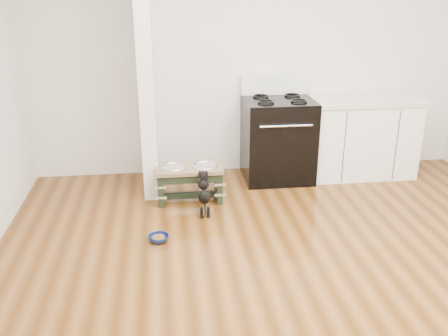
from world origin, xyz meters
TOP-DOWN VIEW (x-y plane):
  - ground at (0.00, 0.00)m, footprint 5.00×5.00m
  - room_shell at (0.00, 0.00)m, footprint 5.00×5.00m
  - partition_wall at (-1.18, 2.10)m, footprint 0.15×0.80m
  - oven_range at (0.25, 2.16)m, footprint 0.76×0.69m
  - cabinet_run at (1.23, 2.18)m, footprint 1.24×0.64m
  - dog_feeder at (-0.78, 1.65)m, footprint 0.68×0.36m
  - puppy at (-0.66, 1.33)m, footprint 0.12×0.35m
  - floor_bowl at (-1.11, 0.81)m, footprint 0.23×0.23m

SIDE VIEW (x-z plane):
  - ground at x=0.00m, z-range 0.00..0.00m
  - floor_bowl at x=-1.11m, z-range 0.00..0.06m
  - puppy at x=-0.66m, z-range 0.02..0.43m
  - dog_feeder at x=-0.78m, z-range 0.07..0.46m
  - cabinet_run at x=1.23m, z-range 0.00..0.91m
  - oven_range at x=0.25m, z-range -0.09..1.05m
  - partition_wall at x=-1.18m, z-range 0.00..2.70m
  - room_shell at x=0.00m, z-range -0.88..4.12m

